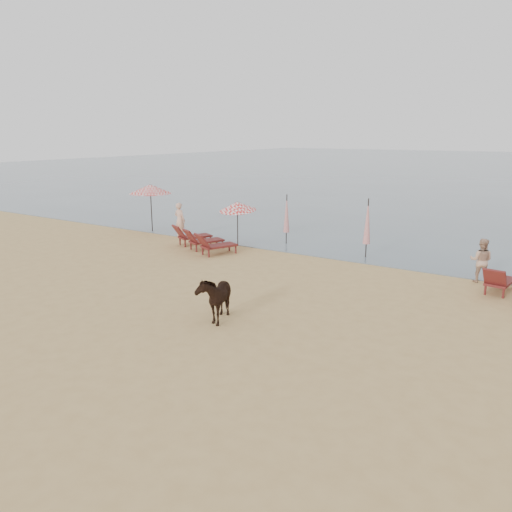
{
  "coord_description": "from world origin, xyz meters",
  "views": [
    {
      "loc": [
        9.07,
        -9.05,
        5.24
      ],
      "look_at": [
        0.0,
        5.0,
        1.1
      ],
      "focal_mm": 35.0,
      "sensor_mm": 36.0,
      "label": 1
    }
  ],
  "objects_px": {
    "cow": "(215,296)",
    "beachgoer_right_a": "(481,260)",
    "umbrella_closed_right": "(367,222)",
    "umbrella_open_left_b": "(237,206)",
    "umbrella_open_left_a": "(150,189)",
    "umbrella_closed_left": "(287,214)",
    "lounger_cluster_left": "(202,240)",
    "beachgoer_left": "(180,220)"
  },
  "relations": [
    {
      "from": "umbrella_open_left_b",
      "to": "cow",
      "type": "height_order",
      "value": "umbrella_open_left_b"
    },
    {
      "from": "beachgoer_right_a",
      "to": "umbrella_open_left_a",
      "type": "bearing_deg",
      "value": -6.26
    },
    {
      "from": "umbrella_open_left_a",
      "to": "umbrella_closed_right",
      "type": "distance_m",
      "value": 11.98
    },
    {
      "from": "umbrella_closed_right",
      "to": "beachgoer_left",
      "type": "xyz_separation_m",
      "value": [
        -9.59,
        -1.04,
        -0.68
      ]
    },
    {
      "from": "lounger_cluster_left",
      "to": "cow",
      "type": "bearing_deg",
      "value": -24.27
    },
    {
      "from": "umbrella_closed_left",
      "to": "beachgoer_left",
      "type": "relative_size",
      "value": 1.34
    },
    {
      "from": "cow",
      "to": "beachgoer_right_a",
      "type": "relative_size",
      "value": 1.02
    },
    {
      "from": "cow",
      "to": "umbrella_closed_right",
      "type": "bearing_deg",
      "value": 61.92
    },
    {
      "from": "umbrella_closed_right",
      "to": "beachgoer_right_a",
      "type": "relative_size",
      "value": 1.61
    },
    {
      "from": "lounger_cluster_left",
      "to": "umbrella_closed_right",
      "type": "relative_size",
      "value": 1.39
    },
    {
      "from": "umbrella_closed_right",
      "to": "beachgoer_left",
      "type": "height_order",
      "value": "umbrella_closed_right"
    },
    {
      "from": "umbrella_closed_left",
      "to": "umbrella_closed_right",
      "type": "distance_m",
      "value": 4.26
    },
    {
      "from": "lounger_cluster_left",
      "to": "umbrella_closed_right",
      "type": "bearing_deg",
      "value": 45.03
    },
    {
      "from": "lounger_cluster_left",
      "to": "umbrella_open_left_a",
      "type": "bearing_deg",
      "value": -176.78
    },
    {
      "from": "umbrella_closed_left",
      "to": "beachgoer_right_a",
      "type": "relative_size",
      "value": 1.5
    },
    {
      "from": "umbrella_open_left_a",
      "to": "beachgoer_left",
      "type": "relative_size",
      "value": 1.43
    },
    {
      "from": "umbrella_open_left_b",
      "to": "beachgoer_left",
      "type": "height_order",
      "value": "umbrella_open_left_b"
    },
    {
      "from": "umbrella_closed_left",
      "to": "cow",
      "type": "bearing_deg",
      "value": -71.89
    },
    {
      "from": "umbrella_open_left_a",
      "to": "beachgoer_right_a",
      "type": "distance_m",
      "value": 16.76
    },
    {
      "from": "umbrella_open_left_a",
      "to": "cow",
      "type": "bearing_deg",
      "value": -29.33
    },
    {
      "from": "umbrella_closed_right",
      "to": "umbrella_closed_left",
      "type": "bearing_deg",
      "value": 172.83
    },
    {
      "from": "umbrella_open_left_a",
      "to": "umbrella_closed_left",
      "type": "distance_m",
      "value": 7.85
    },
    {
      "from": "umbrella_open_left_b",
      "to": "lounger_cluster_left",
      "type": "bearing_deg",
      "value": -147.53
    },
    {
      "from": "lounger_cluster_left",
      "to": "umbrella_closed_right",
      "type": "xyz_separation_m",
      "value": [
        6.91,
        2.6,
        1.11
      ]
    },
    {
      "from": "umbrella_closed_left",
      "to": "umbrella_open_left_a",
      "type": "bearing_deg",
      "value": -171.26
    },
    {
      "from": "umbrella_open_left_b",
      "to": "umbrella_closed_left",
      "type": "relative_size",
      "value": 0.92
    },
    {
      "from": "beachgoer_left",
      "to": "umbrella_open_left_a",
      "type": "bearing_deg",
      "value": -5.28
    },
    {
      "from": "umbrella_open_left_b",
      "to": "umbrella_closed_right",
      "type": "xyz_separation_m",
      "value": [
        5.94,
        1.11,
        -0.32
      ]
    },
    {
      "from": "cow",
      "to": "beachgoer_right_a",
      "type": "xyz_separation_m",
      "value": [
        5.75,
        8.11,
        0.11
      ]
    },
    {
      "from": "umbrella_open_left_b",
      "to": "beachgoer_right_a",
      "type": "xyz_separation_m",
      "value": [
        10.68,
        -0.09,
        -1.11
      ]
    },
    {
      "from": "umbrella_open_left_a",
      "to": "umbrella_closed_left",
      "type": "xyz_separation_m",
      "value": [
        7.72,
        1.19,
        -0.83
      ]
    },
    {
      "from": "lounger_cluster_left",
      "to": "beachgoer_left",
      "type": "relative_size",
      "value": 2.0
    },
    {
      "from": "umbrella_closed_left",
      "to": "beachgoer_left",
      "type": "xyz_separation_m",
      "value": [
        -5.37,
        -1.57,
        -0.58
      ]
    },
    {
      "from": "cow",
      "to": "beachgoer_right_a",
      "type": "bearing_deg",
      "value": 32.77
    },
    {
      "from": "umbrella_open_left_a",
      "to": "umbrella_closed_left",
      "type": "bearing_deg",
      "value": 17.77
    },
    {
      "from": "umbrella_open_left_b",
      "to": "umbrella_closed_left",
      "type": "xyz_separation_m",
      "value": [
        1.72,
        1.64,
        -0.43
      ]
    },
    {
      "from": "umbrella_closed_right",
      "to": "cow",
      "type": "bearing_deg",
      "value": -96.2
    },
    {
      "from": "umbrella_closed_left",
      "to": "cow",
      "type": "distance_m",
      "value": 10.38
    },
    {
      "from": "umbrella_closed_right",
      "to": "umbrella_open_left_b",
      "type": "bearing_deg",
      "value": -169.46
    },
    {
      "from": "umbrella_open_left_a",
      "to": "umbrella_closed_left",
      "type": "height_order",
      "value": "umbrella_open_left_a"
    },
    {
      "from": "lounger_cluster_left",
      "to": "beachgoer_left",
      "type": "distance_m",
      "value": 3.13
    },
    {
      "from": "lounger_cluster_left",
      "to": "umbrella_open_left_b",
      "type": "xyz_separation_m",
      "value": [
        0.97,
        1.5,
        1.43
      ]
    }
  ]
}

